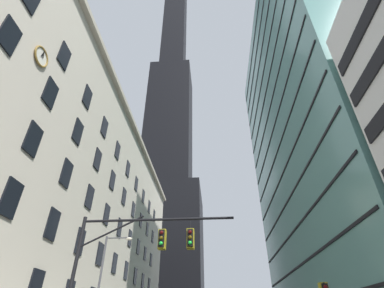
{
  "coord_description": "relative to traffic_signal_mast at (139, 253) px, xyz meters",
  "views": [
    {
      "loc": [
        0.87,
        -11.73,
        1.79
      ],
      "look_at": [
        -1.42,
        18.59,
        21.72
      ],
      "focal_mm": 26.32,
      "sensor_mm": 36.0,
      "label": 1
    }
  ],
  "objects": [
    {
      "name": "station_building",
      "position": [
        -14.82,
        19.72,
        9.22
      ],
      "size": [
        14.48,
        58.59,
        28.71
      ],
      "color": "beige",
      "rests_on": "ground"
    },
    {
      "name": "dark_skyscraper",
      "position": [
        -14.89,
        91.4,
        63.17
      ],
      "size": [
        28.98,
        28.98,
        233.07
      ],
      "color": "black",
      "rests_on": "ground"
    },
    {
      "name": "glass_office_midrise",
      "position": [
        22.05,
        21.79,
        22.61
      ],
      "size": [
        16.04,
        40.69,
        55.43
      ],
      "color": "slate",
      "rests_on": "ground"
    },
    {
      "name": "traffic_signal_mast",
      "position": [
        0.0,
        0.0,
        0.0
      ],
      "size": [
        8.6,
        0.63,
        6.98
      ],
      "color": "black",
      "rests_on": "sidewalk_left"
    },
    {
      "name": "street_lamppost",
      "position": [
        -5.19,
        9.48,
        0.03
      ],
      "size": [
        2.41,
        0.32,
        8.47
      ],
      "color": "#47474C",
      "rests_on": "sidewalk_left"
    }
  ]
}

